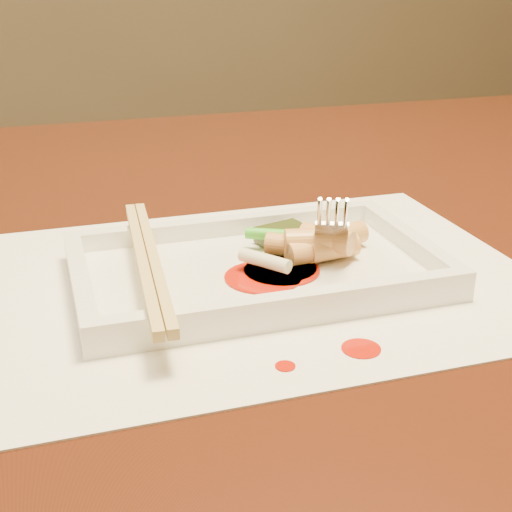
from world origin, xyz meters
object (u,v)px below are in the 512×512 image
object	(u,v)px
plate_base	(256,274)
chopstick_a	(142,260)
table	(158,329)
placemat	(256,280)
fork	(340,156)

from	to	relation	value
plate_base	chopstick_a	size ratio (longest dim) A/B	1.18
table	chopstick_a	size ratio (longest dim) A/B	6.37
placemat	chopstick_a	world-z (taller)	chopstick_a
placemat	plate_base	distance (m)	0.00
placemat	plate_base	xyz separation A→B (m)	(0.00, 0.00, 0.00)
placemat	table	bearing A→B (deg)	112.04
fork	table	bearing A→B (deg)	137.12
table	chopstick_a	distance (m)	0.19
chopstick_a	fork	world-z (taller)	fork
table	placemat	world-z (taller)	placemat
placemat	chopstick_a	distance (m)	0.09
plate_base	fork	bearing A→B (deg)	14.42
placemat	chopstick_a	xyz separation A→B (m)	(-0.08, 0.00, 0.03)
plate_base	chopstick_a	bearing A→B (deg)	180.00
table	placemat	bearing A→B (deg)	-67.96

